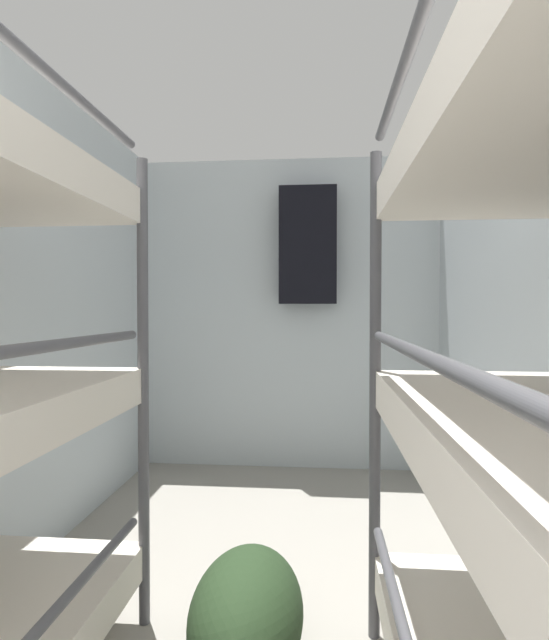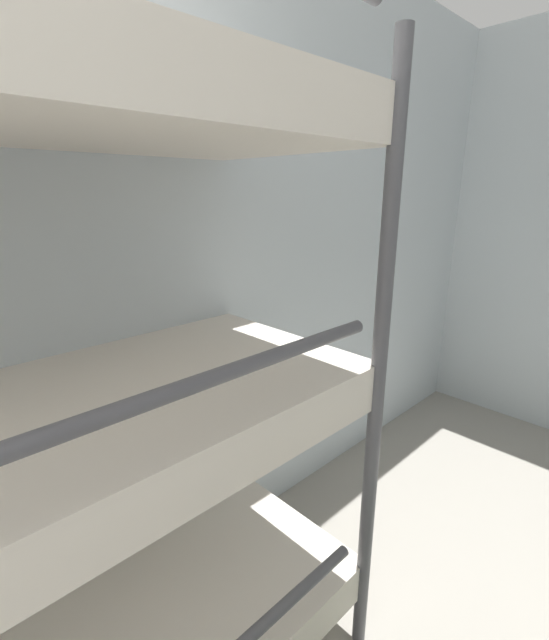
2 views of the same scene
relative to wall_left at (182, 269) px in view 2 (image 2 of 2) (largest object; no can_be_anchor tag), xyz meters
The scene contains 1 object.
wall_left is the anchor object (origin of this frame).
Camera 2 is at (0.14, 1.37, 1.50)m, focal length 24.00 mm.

